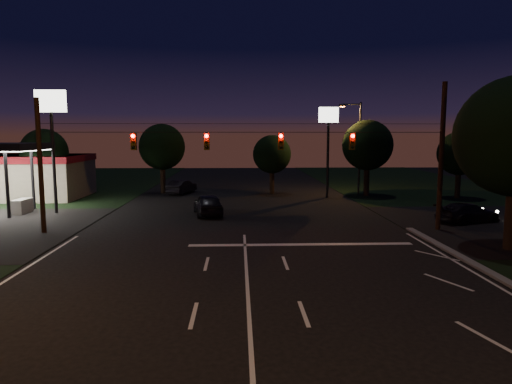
{
  "coord_description": "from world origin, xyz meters",
  "views": [
    {
      "loc": [
        -0.31,
        -12.27,
        5.8
      ],
      "look_at": [
        0.55,
        10.31,
        3.0
      ],
      "focal_mm": 32.0,
      "sensor_mm": 36.0,
      "label": 1
    }
  ],
  "objects_px": {
    "utility_pole_right": "(438,230)",
    "car_oncoming_a": "(208,204)",
    "car_cross": "(468,213)",
    "car_oncoming_b": "(182,187)"
  },
  "relations": [
    {
      "from": "utility_pole_right",
      "to": "car_oncoming_a",
      "type": "height_order",
      "value": "utility_pole_right"
    },
    {
      "from": "car_oncoming_a",
      "to": "car_cross",
      "type": "distance_m",
      "value": 17.97
    },
    {
      "from": "car_oncoming_a",
      "to": "car_cross",
      "type": "bearing_deg",
      "value": 157.87
    },
    {
      "from": "car_cross",
      "to": "car_oncoming_a",
      "type": "bearing_deg",
      "value": 58.62
    },
    {
      "from": "car_oncoming_a",
      "to": "car_oncoming_b",
      "type": "height_order",
      "value": "car_oncoming_a"
    },
    {
      "from": "utility_pole_right",
      "to": "car_cross",
      "type": "xyz_separation_m",
      "value": [
        3.03,
        2.31,
        0.66
      ]
    },
    {
      "from": "car_oncoming_a",
      "to": "car_oncoming_b",
      "type": "bearing_deg",
      "value": -85.03
    },
    {
      "from": "utility_pole_right",
      "to": "car_cross",
      "type": "height_order",
      "value": "utility_pole_right"
    },
    {
      "from": "car_oncoming_b",
      "to": "car_cross",
      "type": "height_order",
      "value": "car_oncoming_b"
    },
    {
      "from": "utility_pole_right",
      "to": "car_oncoming_b",
      "type": "xyz_separation_m",
      "value": [
        -18.03,
        18.4,
        0.7
      ]
    }
  ]
}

